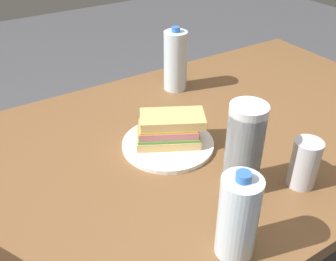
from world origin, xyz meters
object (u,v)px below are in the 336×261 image
at_px(water_bottle_spare, 175,61).
at_px(soda_can_silver, 304,163).
at_px(water_bottle_tall, 238,217).
at_px(paper_plate, 168,144).
at_px(sandwich, 169,129).
at_px(plastic_cup_stack, 244,149).
at_px(dining_table, 160,177).

relative_size(water_bottle_spare, soda_can_silver, 1.78).
bearing_deg(water_bottle_tall, paper_plate, 77.89).
relative_size(sandwich, water_bottle_tall, 1.05).
xyz_separation_m(paper_plate, sandwich, (0.00, -0.00, 0.05)).
bearing_deg(sandwich, plastic_cup_stack, -77.43).
bearing_deg(dining_table, sandwich, 16.05).
height_order(paper_plate, water_bottle_spare, water_bottle_spare).
distance_m(paper_plate, water_bottle_tall, 0.39).
height_order(water_bottle_spare, soda_can_silver, water_bottle_spare).
bearing_deg(plastic_cup_stack, dining_table, 111.89).
xyz_separation_m(paper_plate, plastic_cup_stack, (0.06, -0.23, 0.10)).
xyz_separation_m(sandwich, plastic_cup_stack, (0.05, -0.23, 0.06)).
xyz_separation_m(dining_table, sandwich, (0.04, 0.01, 0.14)).
bearing_deg(paper_plate, water_bottle_tall, -102.11).
distance_m(plastic_cup_stack, water_bottle_spare, 0.53).
bearing_deg(plastic_cup_stack, water_bottle_tall, -134.18).
relative_size(dining_table, paper_plate, 7.20).
height_order(water_bottle_tall, water_bottle_spare, water_bottle_spare).
bearing_deg(soda_can_silver, dining_table, 126.92).
distance_m(dining_table, plastic_cup_stack, 0.31).
bearing_deg(sandwich, water_bottle_spare, 54.21).
bearing_deg(paper_plate, sandwich, -1.53).
distance_m(sandwich, plastic_cup_stack, 0.24).
bearing_deg(water_bottle_spare, sandwich, -125.79).
distance_m(dining_table, paper_plate, 0.10).
xyz_separation_m(dining_table, paper_plate, (0.03, 0.01, 0.10)).
bearing_deg(water_bottle_spare, paper_plate, -126.37).
bearing_deg(water_bottle_tall, plastic_cup_stack, 45.82).
bearing_deg(dining_table, soda_can_silver, -53.08).
bearing_deg(water_bottle_tall, soda_can_silver, 14.29).
xyz_separation_m(dining_table, plastic_cup_stack, (0.09, -0.22, 0.20)).
relative_size(water_bottle_tall, plastic_cup_stack, 0.89).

